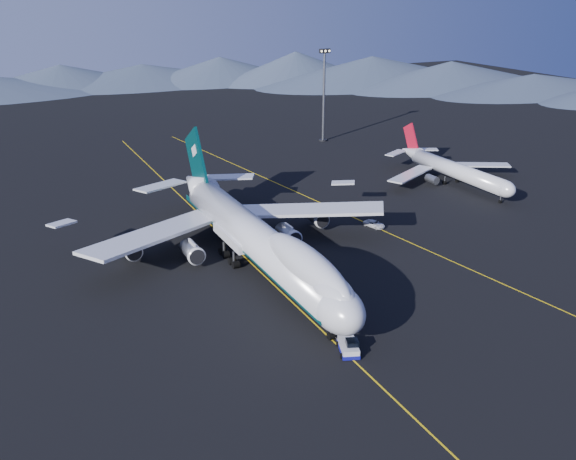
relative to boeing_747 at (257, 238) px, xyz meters
name	(u,v)px	position (x,y,z in m)	size (l,w,h in m)	color
ground	(257,269)	(0.00, -0.03, -5.81)	(500.00, 500.00, 0.00)	black
taxiway_line_main	(257,269)	(0.00, -0.03, -5.80)	(0.25, 220.00, 0.01)	yellow
taxiway_line_side	(371,225)	(30.00, 9.97, -5.80)	(0.25, 200.00, 0.01)	yellow
boeing_747	(257,238)	(0.00, 0.00, 0.00)	(59.62, 72.43, 19.37)	silver
pushback_tug	(348,347)	(0.50, -30.41, -5.17)	(3.85, 5.24, 2.05)	silver
second_jet	(453,170)	(64.51, 26.43, -2.15)	(37.66, 42.55, 12.11)	silver
service_van	(374,224)	(30.00, 8.78, -5.16)	(2.18, 4.73, 1.31)	silver
floodlight_mast	(324,95)	(58.03, 82.21, 8.66)	(3.53, 2.65, 28.56)	black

